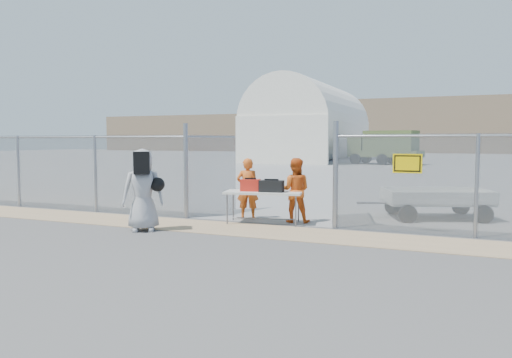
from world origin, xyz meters
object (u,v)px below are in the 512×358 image
at_px(visitor, 143,190).
at_px(utility_trailer, 436,203).
at_px(folding_table, 263,208).
at_px(security_worker_left, 248,189).
at_px(security_worker_right, 295,190).

distance_m(visitor, utility_trailer, 7.51).
distance_m(folding_table, security_worker_left, 0.93).
height_order(security_worker_left, security_worker_right, security_worker_right).
bearing_deg(security_worker_left, utility_trailer, -172.21).
bearing_deg(visitor, folding_table, 11.42).
height_order(folding_table, utility_trailer, utility_trailer).
relative_size(folding_table, security_worker_right, 1.17).
relative_size(folding_table, security_worker_left, 1.18).
xyz_separation_m(folding_table, visitor, (-2.14, -1.97, 0.53)).
xyz_separation_m(folding_table, security_worker_left, (-0.66, 0.53, 0.40)).
height_order(folding_table, security_worker_right, security_worker_right).
bearing_deg(folding_table, security_worker_left, 129.02).
distance_m(security_worker_left, visitor, 2.91).
bearing_deg(security_worker_right, folding_table, 22.55).
distance_m(security_worker_left, security_worker_right, 1.32).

